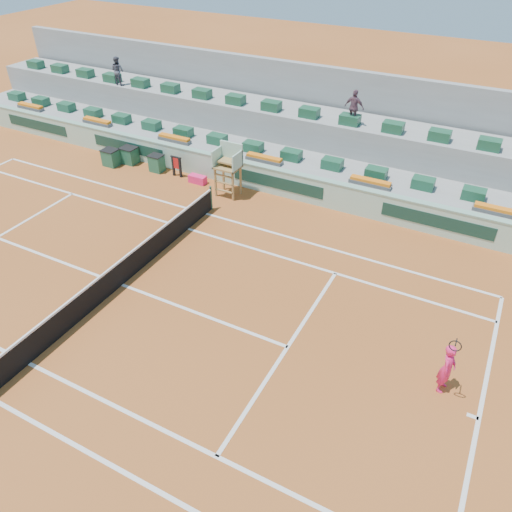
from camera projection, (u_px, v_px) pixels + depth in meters
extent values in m
plane|color=brown|center=(122.00, 285.00, 17.49)|extent=(90.00, 90.00, 0.00)
cube|color=gray|center=(262.00, 156.00, 24.82)|extent=(36.00, 4.00, 1.20)
cube|color=gray|center=(276.00, 131.00, 25.56)|extent=(36.00, 2.40, 2.60)
cube|color=gray|center=(290.00, 105.00, 26.18)|extent=(36.00, 0.40, 4.40)
cube|color=#FB2066|center=(198.00, 179.00, 23.64)|extent=(0.85, 0.38, 0.38)
imported|color=#4A4B57|center=(118.00, 71.00, 27.27)|extent=(0.77, 0.62, 1.51)
imported|color=#694655|center=(354.00, 108.00, 22.37)|extent=(0.96, 0.49, 1.58)
cube|color=silver|center=(479.00, 419.00, 12.99)|extent=(0.12, 10.97, 0.01)
cube|color=silver|center=(206.00, 214.00, 21.42)|extent=(23.77, 0.12, 0.01)
cube|color=silver|center=(29.00, 363.00, 14.53)|extent=(23.77, 0.12, 0.01)
cube|color=silver|center=(188.00, 229.00, 20.44)|extent=(23.77, 0.12, 0.01)
cube|color=silver|center=(288.00, 347.00, 15.06)|extent=(0.12, 8.23, 0.01)
cube|color=silver|center=(122.00, 285.00, 17.48)|extent=(12.80, 0.12, 0.01)
cube|color=silver|center=(473.00, 416.00, 13.04)|extent=(0.30, 0.12, 0.01)
cube|color=black|center=(120.00, 275.00, 17.22)|extent=(0.03, 11.87, 0.92)
cube|color=white|center=(118.00, 263.00, 16.93)|extent=(0.06, 11.87, 0.07)
cylinder|color=#1C4331|center=(211.00, 198.00, 21.43)|extent=(0.10, 0.10, 1.10)
cube|color=#A1CAB2|center=(240.00, 173.00, 23.24)|extent=(36.00, 0.30, 1.20)
cube|color=#7AA48D|center=(240.00, 161.00, 22.87)|extent=(36.00, 0.34, 0.06)
cube|color=#13352A|center=(37.00, 125.00, 28.01)|extent=(4.40, 0.02, 0.56)
cube|color=#13352A|center=(128.00, 147.00, 25.56)|extent=(4.40, 0.02, 0.56)
cube|color=#13352A|center=(277.00, 183.00, 22.34)|extent=(4.40, 0.02, 0.56)
cube|color=#13352A|center=(437.00, 221.00, 19.69)|extent=(4.40, 0.02, 0.56)
cube|color=olive|center=(215.00, 182.00, 22.33)|extent=(0.08, 0.08, 1.35)
cube|color=olive|center=(233.00, 187.00, 21.99)|extent=(0.08, 0.08, 1.35)
cube|color=olive|center=(223.00, 176.00, 22.83)|extent=(0.08, 0.08, 1.35)
cube|color=olive|center=(241.00, 180.00, 22.49)|extent=(0.08, 0.08, 1.35)
cube|color=olive|center=(228.00, 167.00, 21.99)|extent=(1.10, 0.90, 0.08)
cube|color=#A1CAB2|center=(232.00, 153.00, 21.96)|extent=(1.10, 0.08, 1.00)
cube|color=#A1CAB2|center=(217.00, 157.00, 21.98)|extent=(0.06, 0.90, 0.80)
cube|color=#A1CAB2|center=(238.00, 162.00, 21.58)|extent=(0.06, 0.90, 0.80)
cube|color=olive|center=(229.00, 161.00, 21.92)|extent=(0.80, 0.60, 0.08)
cube|color=olive|center=(224.00, 191.00, 22.35)|extent=(0.90, 0.08, 0.06)
cube|color=olive|center=(224.00, 183.00, 22.11)|extent=(0.90, 0.08, 0.06)
cube|color=olive|center=(224.00, 176.00, 21.91)|extent=(0.90, 0.08, 0.06)
cube|color=#194C31|center=(17.00, 96.00, 29.75)|extent=(0.90, 0.60, 0.44)
cube|color=#194C31|center=(41.00, 101.00, 28.99)|extent=(0.90, 0.60, 0.44)
cube|color=#194C31|center=(66.00, 107.00, 28.24)|extent=(0.90, 0.60, 0.44)
cube|color=#194C31|center=(93.00, 112.00, 27.48)|extent=(0.90, 0.60, 0.44)
cube|color=#194C31|center=(122.00, 119.00, 26.72)|extent=(0.90, 0.60, 0.44)
cube|color=#194C31|center=(152.00, 125.00, 25.97)|extent=(0.90, 0.60, 0.44)
cube|color=#194C31|center=(183.00, 132.00, 25.21)|extent=(0.90, 0.60, 0.44)
cube|color=#194C31|center=(217.00, 139.00, 24.45)|extent=(0.90, 0.60, 0.44)
cube|color=#194C31|center=(253.00, 147.00, 23.70)|extent=(0.90, 0.60, 0.44)
cube|color=#194C31|center=(291.00, 155.00, 22.94)|extent=(0.90, 0.60, 0.44)
cube|color=#194C31|center=(332.00, 164.00, 22.18)|extent=(0.90, 0.60, 0.44)
cube|color=#194C31|center=(376.00, 173.00, 21.43)|extent=(0.90, 0.60, 0.44)
cube|color=#194C31|center=(423.00, 183.00, 20.67)|extent=(0.90, 0.60, 0.44)
cube|color=#194C31|center=(474.00, 194.00, 19.91)|extent=(0.90, 0.60, 0.44)
cube|color=#194C31|center=(36.00, 64.00, 30.30)|extent=(0.90, 0.60, 0.44)
cube|color=#194C31|center=(60.00, 68.00, 29.54)|extent=(0.90, 0.60, 0.44)
cube|color=#194C31|center=(85.00, 73.00, 28.78)|extent=(0.90, 0.60, 0.44)
cube|color=#194C31|center=(112.00, 78.00, 28.03)|extent=(0.90, 0.60, 0.44)
cube|color=#194C31|center=(140.00, 83.00, 27.27)|extent=(0.90, 0.60, 0.44)
cube|color=#194C31|center=(170.00, 88.00, 26.51)|extent=(0.90, 0.60, 0.44)
cube|color=#194C31|center=(202.00, 93.00, 25.76)|extent=(0.90, 0.60, 0.44)
cube|color=#194C31|center=(236.00, 99.00, 25.00)|extent=(0.90, 0.60, 0.44)
cube|color=#194C31|center=(271.00, 106.00, 24.24)|extent=(0.90, 0.60, 0.44)
cube|color=#194C31|center=(309.00, 112.00, 23.49)|extent=(0.90, 0.60, 0.44)
cube|color=#194C31|center=(350.00, 120.00, 22.73)|extent=(0.90, 0.60, 0.44)
cube|color=#194C31|center=(393.00, 127.00, 21.97)|extent=(0.90, 0.60, 0.44)
cube|color=#194C31|center=(440.00, 135.00, 21.22)|extent=(0.90, 0.60, 0.44)
cube|color=#194C31|center=(489.00, 144.00, 20.46)|extent=(0.90, 0.60, 0.44)
cube|color=#4F4F4F|center=(31.00, 108.00, 28.50)|extent=(1.80, 0.36, 0.16)
cube|color=orange|center=(30.00, 105.00, 28.42)|extent=(1.70, 0.32, 0.12)
cube|color=#4F4F4F|center=(97.00, 123.00, 26.61)|extent=(1.80, 0.36, 0.16)
cube|color=orange|center=(97.00, 120.00, 26.53)|extent=(1.70, 0.32, 0.12)
cube|color=#4F4F4F|center=(174.00, 140.00, 24.72)|extent=(1.80, 0.36, 0.16)
cube|color=orange|center=(174.00, 137.00, 24.63)|extent=(1.70, 0.32, 0.12)
cube|color=#4F4F4F|center=(264.00, 160.00, 22.82)|extent=(1.80, 0.36, 0.16)
cube|color=orange|center=(264.00, 157.00, 22.74)|extent=(1.70, 0.32, 0.12)
cube|color=#4F4F4F|center=(370.00, 184.00, 20.93)|extent=(1.80, 0.36, 0.16)
cube|color=orange|center=(371.00, 181.00, 20.85)|extent=(1.70, 0.32, 0.12)
cube|color=#4F4F4F|center=(497.00, 212.00, 19.04)|extent=(1.80, 0.36, 0.16)
cube|color=orange|center=(498.00, 209.00, 18.96)|extent=(1.70, 0.32, 0.12)
cube|color=#1B533A|center=(157.00, 164.00, 24.55)|extent=(0.64, 0.55, 0.80)
cube|color=black|center=(156.00, 156.00, 24.31)|extent=(0.68, 0.59, 0.04)
cube|color=#1B533A|center=(130.00, 156.00, 25.30)|extent=(0.75, 0.64, 0.80)
cube|color=black|center=(128.00, 148.00, 25.06)|extent=(0.80, 0.69, 0.04)
cube|color=#1B533A|center=(111.00, 158.00, 25.09)|extent=(0.73, 0.63, 0.80)
cube|color=black|center=(109.00, 150.00, 24.85)|extent=(0.77, 0.67, 0.04)
cube|color=black|center=(173.00, 166.00, 24.10)|extent=(0.10, 0.10, 1.00)
cube|color=black|center=(180.00, 168.00, 23.95)|extent=(0.10, 0.10, 1.00)
cube|color=black|center=(176.00, 157.00, 23.73)|extent=(0.60, 0.08, 0.06)
cube|color=red|center=(176.00, 163.00, 23.89)|extent=(0.44, 0.04, 0.56)
imported|color=#FB2066|center=(447.00, 368.00, 13.35)|extent=(0.45, 0.63, 1.60)
cylinder|color=black|center=(456.00, 342.00, 12.40)|extent=(0.03, 0.35, 0.09)
torus|color=black|center=(455.00, 346.00, 12.20)|extent=(0.31, 0.08, 0.31)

